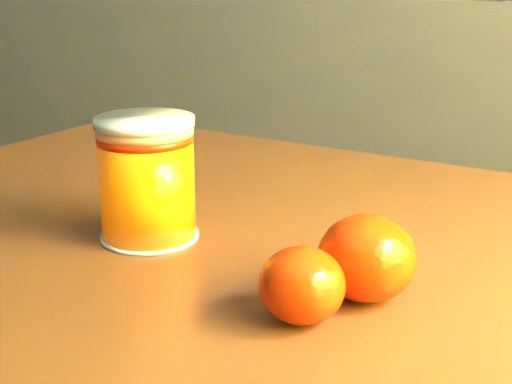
% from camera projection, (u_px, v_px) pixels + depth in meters
% --- Properties ---
extents(kitchen_counter, '(3.15, 0.60, 0.90)m').
position_uv_depth(kitchen_counter, '(219.00, 146.00, 2.14)').
color(kitchen_counter, '#46464A').
rests_on(kitchen_counter, ground).
extents(table, '(1.05, 0.78, 0.74)m').
position_uv_depth(table, '(283.00, 357.00, 0.62)').
color(table, brown).
rests_on(table, ground).
extents(juice_glass, '(0.08, 0.08, 0.11)m').
position_uv_depth(juice_glass, '(147.00, 180.00, 0.61)').
color(juice_glass, '#FF6C05').
rests_on(juice_glass, table).
extents(orange_front, '(0.08, 0.08, 0.05)m').
position_uv_depth(orange_front, '(302.00, 285.00, 0.47)').
color(orange_front, red).
rests_on(orange_front, table).
extents(orange_back, '(0.09, 0.09, 0.06)m').
position_uv_depth(orange_back, '(367.00, 258.00, 0.50)').
color(orange_back, red).
rests_on(orange_back, table).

